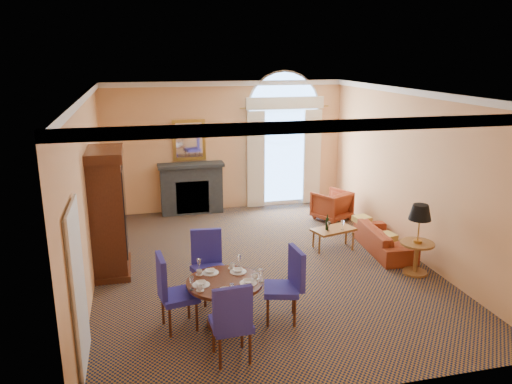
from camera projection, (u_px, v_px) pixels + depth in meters
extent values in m
plane|color=#111B36|center=(262.00, 266.00, 9.35)|extent=(7.50, 7.50, 0.00)
cube|color=#F1B173|center=(225.00, 146.00, 12.43)|extent=(6.00, 0.04, 3.20)
cube|color=#F1B173|center=(87.00, 194.00, 8.24)|extent=(0.04, 7.50, 3.20)
cube|color=#F1B173|center=(413.00, 174.00, 9.60)|extent=(0.04, 7.50, 3.20)
cube|color=white|center=(263.00, 92.00, 8.49)|extent=(6.00, 7.50, 0.04)
cube|color=white|center=(263.00, 96.00, 8.50)|extent=(6.00, 7.50, 0.12)
cube|color=white|center=(78.00, 289.00, 6.15)|extent=(0.08, 0.90, 2.06)
cube|color=#2F3438|center=(192.00, 189.00, 12.30)|extent=(1.50, 0.40, 1.20)
cube|color=#2F3438|center=(191.00, 164.00, 12.10)|extent=(1.60, 0.46, 0.08)
cube|color=gold|center=(189.00, 140.00, 12.14)|extent=(0.80, 0.04, 1.00)
cube|color=silver|center=(189.00, 140.00, 12.12)|extent=(0.64, 0.02, 0.84)
cube|color=white|center=(283.00, 158.00, 12.84)|extent=(1.90, 0.04, 2.50)
cube|color=#82ABDA|center=(283.00, 158.00, 12.83)|extent=(1.70, 0.02, 2.30)
cylinder|color=white|center=(284.00, 109.00, 12.51)|extent=(1.90, 0.04, 1.90)
cube|color=beige|center=(256.00, 160.00, 12.56)|extent=(0.45, 0.06, 2.45)
cube|color=beige|center=(312.00, 157.00, 12.90)|extent=(0.45, 0.06, 2.45)
cube|color=beige|center=(285.00, 103.00, 12.35)|extent=(2.00, 0.08, 0.30)
cube|color=#3C1B0D|center=(108.00, 216.00, 8.84)|extent=(0.58, 1.05, 2.09)
cube|color=#3C1B0D|center=(103.00, 154.00, 8.54)|extent=(0.65, 1.15, 0.17)
cube|color=#3C1B0D|center=(113.00, 268.00, 9.11)|extent=(0.65, 1.15, 0.10)
cylinder|color=#3C1B0D|center=(225.00, 282.00, 7.15)|extent=(1.11, 1.11, 0.05)
cylinder|color=#3C1B0D|center=(225.00, 304.00, 7.24)|extent=(0.15, 0.15, 0.65)
cylinder|color=#3C1B0D|center=(225.00, 323.00, 7.32)|extent=(0.55, 0.55, 0.06)
cylinder|color=white|center=(238.00, 272.00, 7.43)|extent=(0.25, 0.25, 0.01)
imported|color=white|center=(238.00, 270.00, 7.42)|extent=(0.15, 0.15, 0.04)
imported|color=white|center=(232.00, 266.00, 7.54)|extent=(0.09, 0.09, 0.07)
cylinder|color=white|center=(210.00, 273.00, 7.39)|extent=(0.25, 0.25, 0.01)
imported|color=white|center=(210.00, 271.00, 7.39)|extent=(0.15, 0.15, 0.04)
imported|color=white|center=(199.00, 272.00, 7.33)|extent=(0.09, 0.09, 0.07)
cylinder|color=white|center=(201.00, 285.00, 7.01)|extent=(0.25, 0.25, 0.01)
imported|color=white|center=(201.00, 283.00, 7.00)|extent=(0.15, 0.15, 0.04)
imported|color=white|center=(200.00, 288.00, 6.84)|extent=(0.09, 0.09, 0.07)
cylinder|color=white|center=(225.00, 292.00, 6.80)|extent=(0.25, 0.25, 0.01)
imported|color=white|center=(225.00, 290.00, 6.79)|extent=(0.15, 0.15, 0.04)
imported|color=white|center=(237.00, 291.00, 6.75)|extent=(0.09, 0.09, 0.07)
cylinder|color=white|center=(248.00, 283.00, 7.06)|extent=(0.25, 0.25, 0.01)
imported|color=white|center=(248.00, 281.00, 7.05)|extent=(0.15, 0.15, 0.04)
imported|color=white|center=(255.00, 277.00, 7.18)|extent=(0.09, 0.09, 0.07)
cube|color=navy|center=(210.00, 270.00, 7.96)|extent=(0.62, 0.62, 0.09)
cube|color=navy|center=(206.00, 246.00, 8.08)|extent=(0.50, 0.13, 0.60)
cylinder|color=#3C1B0D|center=(216.00, 279.00, 8.29)|extent=(0.04, 0.04, 0.45)
cylinder|color=#3C1B0D|center=(195.00, 284.00, 8.10)|extent=(0.04, 0.04, 0.45)
cylinder|color=#3C1B0D|center=(227.00, 288.00, 7.97)|extent=(0.04, 0.04, 0.45)
cylinder|color=#3C1B0D|center=(205.00, 293.00, 7.77)|extent=(0.04, 0.04, 0.45)
cube|color=navy|center=(231.00, 324.00, 6.39)|extent=(0.53, 0.53, 0.09)
cube|color=navy|center=(233.00, 310.00, 6.08)|extent=(0.50, 0.12, 0.60)
cylinder|color=#3C1B0D|center=(220.00, 353.00, 6.22)|extent=(0.04, 0.04, 0.45)
cylinder|color=#3C1B0D|center=(250.00, 348.00, 6.33)|extent=(0.04, 0.04, 0.45)
cylinder|color=#3C1B0D|center=(213.00, 337.00, 6.58)|extent=(0.04, 0.04, 0.45)
cylinder|color=#3C1B0D|center=(242.00, 332.00, 6.69)|extent=(0.04, 0.04, 0.45)
cube|color=navy|center=(281.00, 289.00, 7.32)|extent=(0.61, 0.61, 0.09)
cube|color=navy|center=(297.00, 268.00, 7.27)|extent=(0.11, 0.50, 0.60)
cylinder|color=#3C1B0D|center=(295.00, 313.00, 7.20)|extent=(0.04, 0.04, 0.45)
cylinder|color=#3C1B0D|center=(293.00, 300.00, 7.58)|extent=(0.04, 0.04, 0.45)
cylinder|color=#3C1B0D|center=(268.00, 312.00, 7.21)|extent=(0.04, 0.04, 0.45)
cylinder|color=#3C1B0D|center=(268.00, 300.00, 7.58)|extent=(0.04, 0.04, 0.45)
cube|color=navy|center=(179.00, 296.00, 7.11)|extent=(0.58, 0.58, 0.09)
cube|color=navy|center=(162.00, 276.00, 6.99)|extent=(0.13, 0.50, 0.60)
cylinder|color=#3C1B0D|center=(163.00, 310.00, 7.27)|extent=(0.04, 0.04, 0.45)
cylinder|color=#3C1B0D|center=(170.00, 323.00, 6.93)|extent=(0.04, 0.04, 0.45)
cylinder|color=#3C1B0D|center=(189.00, 305.00, 7.43)|extent=(0.04, 0.04, 0.45)
cylinder|color=#3C1B0D|center=(197.00, 317.00, 7.09)|extent=(0.04, 0.04, 0.45)
imported|color=#94381B|center=(385.00, 240.00, 9.96)|extent=(0.79, 1.76, 0.50)
imported|color=#94381B|center=(332.00, 205.00, 11.87)|extent=(1.02, 1.03, 0.70)
cube|color=#915C2B|center=(333.00, 230.00, 10.06)|extent=(0.94, 0.68, 0.05)
cylinder|color=#915C2B|center=(319.00, 244.00, 9.88)|extent=(0.04, 0.04, 0.38)
cylinder|color=#915C2B|center=(353.00, 241.00, 10.04)|extent=(0.04, 0.04, 0.38)
cylinder|color=#915C2B|center=(313.00, 238.00, 10.20)|extent=(0.04, 0.04, 0.38)
cylinder|color=#915C2B|center=(346.00, 235.00, 10.36)|extent=(0.04, 0.04, 0.38)
cylinder|color=#915C2B|center=(417.00, 243.00, 8.87)|extent=(0.60, 0.60, 0.04)
cylinder|color=#915C2B|center=(416.00, 259.00, 8.95)|extent=(0.08, 0.08, 0.56)
cylinder|color=#915C2B|center=(415.00, 272.00, 9.02)|extent=(0.44, 0.44, 0.04)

